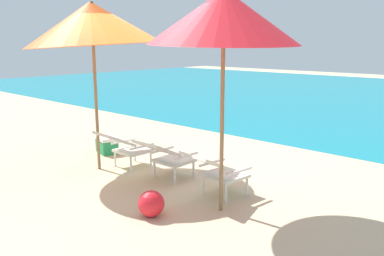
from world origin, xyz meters
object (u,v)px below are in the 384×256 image
Objects in this scene: lounge_chair_right at (216,169)px; cooler_box at (107,144)px; lounge_chair_left at (124,145)px; beach_ball at (151,204)px; beach_umbrella_left at (92,24)px; beach_umbrella_right at (224,17)px; lounge_chair_center at (166,155)px.

cooler_box is at bearing 173.26° from lounge_chair_right.
lounge_chair_left reaches higher than beach_ball.
beach_umbrella_right is at bearing 0.85° from beach_umbrella_left.
lounge_chair_right is (1.93, 0.05, 0.00)m from lounge_chair_left.
lounge_chair_right is 2.00m from beach_umbrella_right.
cooler_box is (-0.74, 0.69, -2.20)m from beach_umbrella_left.
beach_ball is (-0.19, -1.01, -0.24)m from lounge_chair_right.
beach_umbrella_left is at bearing 161.91° from beach_ball.
beach_umbrella_right reaches higher than cooler_box.
lounge_chair_right is 2.99m from beach_umbrella_left.
cooler_box is at bearing 168.81° from beach_umbrella_right.
lounge_chair_center is 2.03m from cooler_box.
beach_umbrella_right is at bearing 54.08° from beach_ball.
beach_umbrella_left is 2.56m from beach_umbrella_right.
lounge_chair_center is at bearing 166.44° from beach_umbrella_right.
beach_umbrella_left is (-0.31, -0.29, 1.96)m from lounge_chair_left.
lounge_chair_right is 0.31× the size of beach_umbrella_left.
lounge_chair_left is 2.75× the size of beach_ball.
lounge_chair_center is at bearing 128.15° from beach_ball.
cooler_box is (-1.06, 0.40, -0.24)m from lounge_chair_left.
lounge_chair_left is at bearing 42.48° from beach_umbrella_left.
beach_umbrella_left is at bearing -164.04° from lounge_chair_center.
lounge_chair_right is at bearing -0.98° from lounge_chair_center.
beach_umbrella_right reaches higher than lounge_chair_right.
beach_umbrella_left reaches higher than lounge_chair_left.
lounge_chair_left is 1.01× the size of lounge_chair_center.
cooler_box is at bearing 159.11° from lounge_chair_left.
lounge_chair_center is at bearing 4.15° from lounge_chair_left.
beach_ball is 3.10m from cooler_box.
lounge_chair_right is at bearing 1.50° from lounge_chair_left.
beach_umbrella_left is at bearing -179.15° from beach_umbrella_right.
beach_ball is 0.60× the size of cooler_box.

